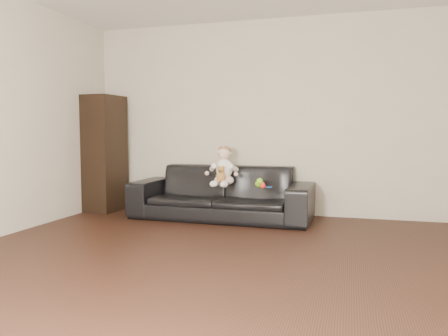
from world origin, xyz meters
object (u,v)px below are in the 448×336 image
(cabinet, at_px, (105,154))
(toy_blue_disc, at_px, (268,187))
(sofa, at_px, (222,193))
(toy_green, at_px, (259,184))
(baby, at_px, (224,168))
(teddy_bear, at_px, (221,174))
(toy_rattle, at_px, (263,186))

(cabinet, bearing_deg, toy_blue_disc, -2.08)
(sofa, bearing_deg, toy_green, -17.71)
(baby, xyz_separation_m, toy_blue_disc, (0.57, -0.02, -0.21))
(sofa, height_order, teddy_bear, teddy_bear)
(teddy_bear, relative_size, toy_blue_disc, 2.09)
(baby, bearing_deg, sofa, 109.27)
(toy_rattle, height_order, toy_blue_disc, toy_rattle)
(cabinet, relative_size, toy_blue_disc, 17.42)
(sofa, distance_m, toy_green, 0.58)
(cabinet, xyz_separation_m, teddy_bear, (1.82, -0.37, -0.21))
(teddy_bear, distance_m, toy_blue_disc, 0.59)
(sofa, distance_m, baby, 0.35)
(toy_rattle, bearing_deg, sofa, 155.09)
(cabinet, distance_m, toy_rattle, 2.39)
(teddy_bear, bearing_deg, baby, 92.49)
(toy_rattle, relative_size, toy_blue_disc, 0.72)
(sofa, xyz_separation_m, toy_green, (0.53, -0.18, 0.15))
(sofa, bearing_deg, toy_rattle, -23.92)
(teddy_bear, relative_size, toy_rattle, 2.90)
(teddy_bear, height_order, toy_rattle, teddy_bear)
(cabinet, relative_size, teddy_bear, 8.34)
(cabinet, distance_m, teddy_bear, 1.87)
(cabinet, bearing_deg, teddy_bear, -7.75)
(toy_rattle, bearing_deg, baby, 164.05)
(toy_blue_disc, bearing_deg, toy_rattle, -107.37)
(toy_blue_disc, bearing_deg, baby, 177.49)
(teddy_bear, xyz_separation_m, toy_green, (0.45, 0.10, -0.11))
(toy_green, bearing_deg, cabinet, 173.01)
(sofa, height_order, baby, baby)
(toy_blue_disc, bearing_deg, cabinet, 174.02)
(cabinet, bearing_deg, toy_green, -3.10)
(toy_blue_disc, bearing_deg, sofa, 166.73)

